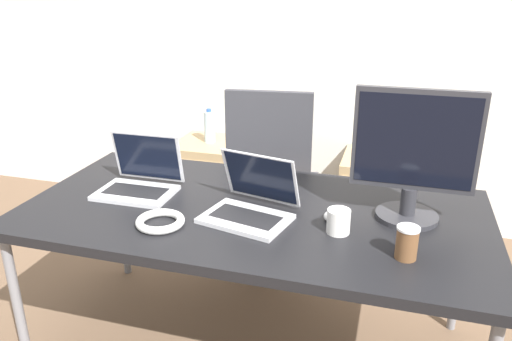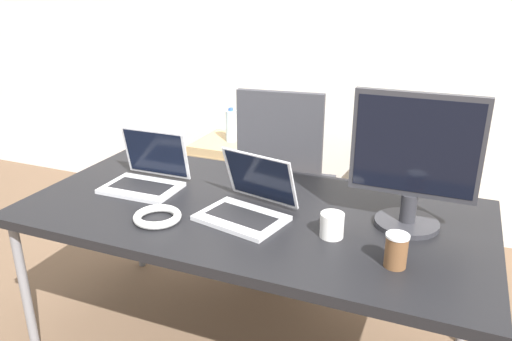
# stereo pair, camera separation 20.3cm
# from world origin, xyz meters

# --- Properties ---
(wall_back) EXTENTS (10.00, 0.05, 2.60)m
(wall_back) POSITION_xyz_m (0.00, 1.50, 1.30)
(wall_back) COLOR silver
(wall_back) RESTS_ON ground_plane
(desk) EXTENTS (1.89, 0.94, 0.71)m
(desk) POSITION_xyz_m (0.00, 0.00, 0.67)
(desk) COLOR black
(desk) RESTS_ON ground_plane
(office_chair) EXTENTS (0.56, 0.58, 1.08)m
(office_chair) POSITION_xyz_m (-0.11, 0.75, 0.41)
(office_chair) COLOR #232326
(office_chair) RESTS_ON ground_plane
(cabinet_left) EXTENTS (0.45, 0.45, 0.56)m
(cabinet_left) POSITION_xyz_m (-0.68, 1.23, 0.28)
(cabinet_left) COLOR tan
(cabinet_left) RESTS_ON ground_plane
(cabinet_right) EXTENTS (0.45, 0.45, 0.56)m
(cabinet_right) POSITION_xyz_m (0.45, 1.23, 0.28)
(cabinet_right) COLOR tan
(cabinet_right) RESTS_ON ground_plane
(water_bottle) EXTENTS (0.07, 0.07, 0.23)m
(water_bottle) POSITION_xyz_m (-0.68, 1.24, 0.67)
(water_bottle) COLOR silver
(water_bottle) RESTS_ON cabinet_left
(laptop_left) EXTENTS (0.37, 0.37, 0.24)m
(laptop_left) POSITION_xyz_m (0.01, -0.07, 0.76)
(laptop_left) COLOR silver
(laptop_left) RESTS_ON desk
(laptop_right) EXTENTS (0.33, 0.28, 0.25)m
(laptop_right) POSITION_xyz_m (-0.53, 0.04, 0.76)
(laptop_right) COLOR silver
(laptop_right) RESTS_ON desk
(monitor) EXTENTS (0.46, 0.24, 0.51)m
(monitor) POSITION_xyz_m (0.61, 0.09, 0.97)
(monitor) COLOR #2D2D33
(monitor) RESTS_ON desk
(mouse) EXTENTS (0.04, 0.07, 0.03)m
(mouse) POSITION_xyz_m (0.32, -0.01, 0.73)
(mouse) COLOR silver
(mouse) RESTS_ON desk
(coffee_cup_white) EXTENTS (0.09, 0.09, 0.09)m
(coffee_cup_white) POSITION_xyz_m (0.36, -0.11, 0.76)
(coffee_cup_white) COLOR white
(coffee_cup_white) RESTS_ON desk
(coffee_cup_brown) EXTENTS (0.08, 0.08, 0.12)m
(coffee_cup_brown) POSITION_xyz_m (0.61, -0.23, 0.77)
(coffee_cup_brown) COLOR brown
(coffee_cup_brown) RESTS_ON desk
(cable_coil) EXTENTS (0.19, 0.19, 0.03)m
(cable_coil) POSITION_xyz_m (-0.30, -0.24, 0.73)
(cable_coil) COLOR white
(cable_coil) RESTS_ON desk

